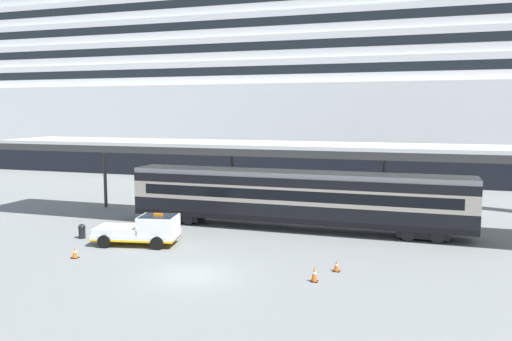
{
  "coord_description": "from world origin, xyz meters",
  "views": [
    {
      "loc": [
        10.84,
        -23.19,
        8.31
      ],
      "look_at": [
        0.75,
        8.1,
        4.5
      ],
      "focal_mm": 36.03,
      "sensor_mm": 36.0,
      "label": 1
    }
  ],
  "objects_px": {
    "cruise_ship": "(253,73)",
    "traffic_cone_far": "(314,274)",
    "service_truck": "(144,229)",
    "quay_bollard": "(82,231)",
    "traffic_cone_near": "(337,266)",
    "traffic_cone_mid": "(75,253)",
    "train_carriage": "(295,197)"
  },
  "relations": [
    {
      "from": "service_truck",
      "to": "traffic_cone_far",
      "type": "bearing_deg",
      "value": -17.41
    },
    {
      "from": "service_truck",
      "to": "train_carriage",
      "type": "bearing_deg",
      "value": 41.86
    },
    {
      "from": "service_truck",
      "to": "traffic_cone_mid",
      "type": "height_order",
      "value": "service_truck"
    },
    {
      "from": "traffic_cone_near",
      "to": "train_carriage",
      "type": "bearing_deg",
      "value": 116.54
    },
    {
      "from": "traffic_cone_far",
      "to": "quay_bollard",
      "type": "xyz_separation_m",
      "value": [
        -16.25,
        3.82,
        0.14
      ]
    },
    {
      "from": "train_carriage",
      "to": "cruise_ship",
      "type": "bearing_deg",
      "value": 112.13
    },
    {
      "from": "traffic_cone_near",
      "to": "quay_bollard",
      "type": "distance_m",
      "value": 17.13
    },
    {
      "from": "train_carriage",
      "to": "service_truck",
      "type": "bearing_deg",
      "value": -138.14
    },
    {
      "from": "traffic_cone_far",
      "to": "cruise_ship",
      "type": "bearing_deg",
      "value": 111.37
    },
    {
      "from": "traffic_cone_mid",
      "to": "traffic_cone_far",
      "type": "relative_size",
      "value": 0.85
    },
    {
      "from": "traffic_cone_near",
      "to": "traffic_cone_mid",
      "type": "xyz_separation_m",
      "value": [
        -14.54,
        -2.15,
        0.02
      ]
    },
    {
      "from": "service_truck",
      "to": "traffic_cone_mid",
      "type": "relative_size",
      "value": 8.4
    },
    {
      "from": "cruise_ship",
      "to": "quay_bollard",
      "type": "height_order",
      "value": "cruise_ship"
    },
    {
      "from": "train_carriage",
      "to": "service_truck",
      "type": "relative_size",
      "value": 4.37
    },
    {
      "from": "train_carriage",
      "to": "traffic_cone_far",
      "type": "distance_m",
      "value": 11.45
    },
    {
      "from": "traffic_cone_mid",
      "to": "traffic_cone_near",
      "type": "bearing_deg",
      "value": 8.41
    },
    {
      "from": "cruise_ship",
      "to": "train_carriage",
      "type": "xyz_separation_m",
      "value": [
        15.82,
        -38.89,
        -11.68
      ]
    },
    {
      "from": "service_truck",
      "to": "traffic_cone_near",
      "type": "height_order",
      "value": "service_truck"
    },
    {
      "from": "service_truck",
      "to": "traffic_cone_far",
      "type": "xyz_separation_m",
      "value": [
        11.5,
        -3.61,
        -0.61
      ]
    },
    {
      "from": "cruise_ship",
      "to": "quay_bollard",
      "type": "relative_size",
      "value": 181.0
    },
    {
      "from": "traffic_cone_far",
      "to": "service_truck",
      "type": "bearing_deg",
      "value": 162.59
    },
    {
      "from": "traffic_cone_near",
      "to": "traffic_cone_mid",
      "type": "distance_m",
      "value": 14.7
    },
    {
      "from": "service_truck",
      "to": "traffic_cone_mid",
      "type": "distance_m",
      "value": 4.47
    },
    {
      "from": "service_truck",
      "to": "traffic_cone_near",
      "type": "xyz_separation_m",
      "value": [
        12.28,
        -1.65,
        -0.69
      ]
    },
    {
      "from": "cruise_ship",
      "to": "quay_bollard",
      "type": "distance_m",
      "value": 47.81
    },
    {
      "from": "cruise_ship",
      "to": "traffic_cone_far",
      "type": "distance_m",
      "value": 54.96
    },
    {
      "from": "service_truck",
      "to": "traffic_cone_far",
      "type": "height_order",
      "value": "service_truck"
    },
    {
      "from": "service_truck",
      "to": "cruise_ship",
      "type": "bearing_deg",
      "value": 99.75
    },
    {
      "from": "train_carriage",
      "to": "quay_bollard",
      "type": "xyz_separation_m",
      "value": [
        -12.66,
        -6.87,
        -1.8
      ]
    },
    {
      "from": "train_carriage",
      "to": "traffic_cone_mid",
      "type": "bearing_deg",
      "value": -133.05
    },
    {
      "from": "train_carriage",
      "to": "quay_bollard",
      "type": "height_order",
      "value": "train_carriage"
    },
    {
      "from": "service_truck",
      "to": "traffic_cone_near",
      "type": "relative_size",
      "value": 8.95
    }
  ]
}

